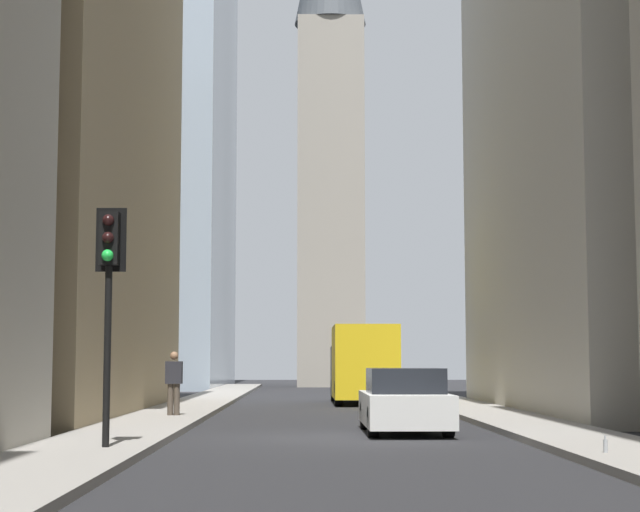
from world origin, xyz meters
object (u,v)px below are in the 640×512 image
Objects in this scene: sedan_white at (404,403)px; discarded_bottle at (605,446)px; traffic_light_foreground at (109,269)px; delivery_truck at (363,364)px; pedestrian at (174,380)px.

sedan_white is 15.93× the size of discarded_bottle.
traffic_light_foreground is 15.01× the size of discarded_bottle.
discarded_bottle is at bearing -159.09° from sedan_white.
delivery_truck is at bearing -14.36° from traffic_light_foreground.
traffic_light_foreground reaches higher than pedestrian.
delivery_truck is at bearing 6.35° from discarded_bottle.
delivery_truck is at bearing -27.10° from pedestrian.
discarded_bottle is (-22.75, -2.53, -1.21)m from delivery_truck.
delivery_truck is at bearing -0.00° from sedan_white.
pedestrian reaches higher than sedan_white.
pedestrian is at bearing 35.02° from discarded_bottle.
delivery_truck is 16.15m from sedan_white.
sedan_white is at bearing 180.00° from delivery_truck.
pedestrian is (-11.06, 5.66, -0.40)m from delivery_truck.
pedestrian is 6.24× the size of discarded_bottle.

